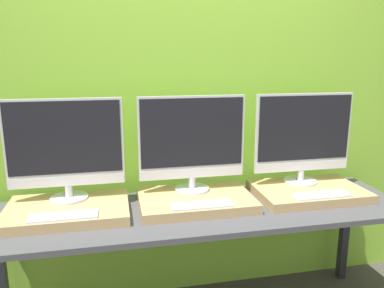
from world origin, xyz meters
TOP-DOWN VIEW (x-y plane):
  - wall_back at (0.00, 0.72)m, footprint 8.00×0.04m
  - workbench at (0.00, 0.32)m, footprint 2.34×0.65m
  - wooden_riser_left at (-0.69, 0.38)m, footprint 0.63×0.43m
  - monitor_left at (-0.69, 0.48)m, footprint 0.61×0.20m
  - keyboard_left at (-0.69, 0.23)m, footprint 0.32×0.10m
  - wooden_riser_center at (0.00, 0.38)m, footprint 0.63×0.43m
  - monitor_center at (0.00, 0.48)m, footprint 0.61×0.20m
  - keyboard_center at (0.00, 0.23)m, footprint 0.32×0.10m
  - wooden_riser_right at (0.69, 0.38)m, footprint 0.63×0.43m
  - monitor_right at (0.69, 0.48)m, footprint 0.61×0.20m
  - keyboard_right at (0.69, 0.23)m, footprint 0.32×0.10m

SIDE VIEW (x-z plane):
  - workbench at x=0.00m, z-range 0.30..1.03m
  - wooden_riser_left at x=-0.69m, z-range 0.73..0.78m
  - wooden_riser_center at x=0.00m, z-range 0.73..0.78m
  - wooden_riser_right at x=0.69m, z-range 0.73..0.78m
  - keyboard_left at x=-0.69m, z-range 0.78..0.80m
  - keyboard_center at x=0.00m, z-range 0.78..0.80m
  - keyboard_right at x=0.69m, z-range 0.78..0.80m
  - monitor_left at x=-0.69m, z-range 0.80..1.35m
  - monitor_center at x=0.00m, z-range 0.80..1.35m
  - monitor_right at x=0.69m, z-range 0.80..1.35m
  - wall_back at x=0.00m, z-range 0.00..2.60m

